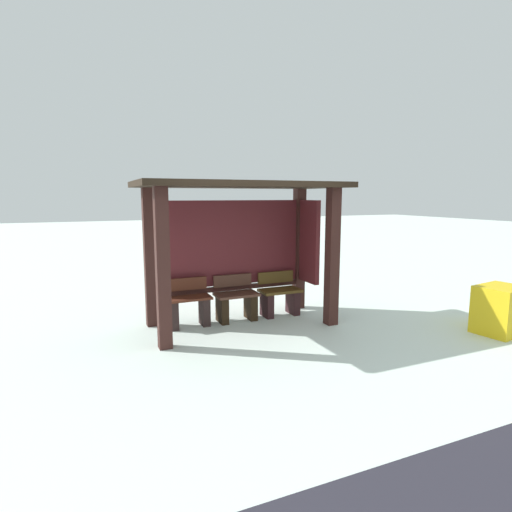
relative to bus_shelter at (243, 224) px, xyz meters
name	(u,v)px	position (x,y,z in m)	size (l,w,h in m)	color
ground_plane	(242,325)	(-0.08, -0.16, -1.61)	(60.00, 60.00, 0.00)	white
bus_shelter	(243,224)	(0.00, 0.00, 0.00)	(3.18, 1.59, 2.27)	#391C19
bench_left_inside	(189,307)	(-0.89, 0.10, -1.29)	(0.70, 0.35, 0.76)	#522618
bench_center_inside	(236,302)	(-0.08, 0.10, -1.30)	(0.70, 0.41, 0.75)	#4F2F23
bench_right_inside	(280,297)	(0.72, 0.10, -1.30)	(0.70, 0.40, 0.74)	#553D19
grit_bin	(500,310)	(3.35, -2.07, -1.25)	(0.70, 0.56, 0.72)	yellow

